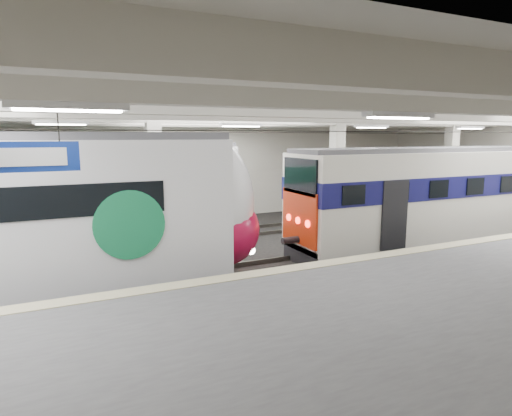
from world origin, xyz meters
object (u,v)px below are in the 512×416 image
modern_emu (29,222)px  wayfinding_sign (13,157)px  older_rer (428,196)px  far_train (70,196)px

modern_emu → wayfinding_sign: 5.10m
wayfinding_sign → older_rer: bearing=16.9°
older_rer → wayfinding_sign: (-14.22, -4.72, 2.06)m
older_rer → far_train: (-13.20, 5.50, 0.06)m
modern_emu → far_train: 5.63m
modern_emu → far_train: modern_emu is taller
older_rer → far_train: 14.30m
far_train → wayfinding_sign: 10.46m
far_train → wayfinding_sign: wayfinding_sign is taller
modern_emu → older_rer: (14.38, 0.00, -0.13)m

